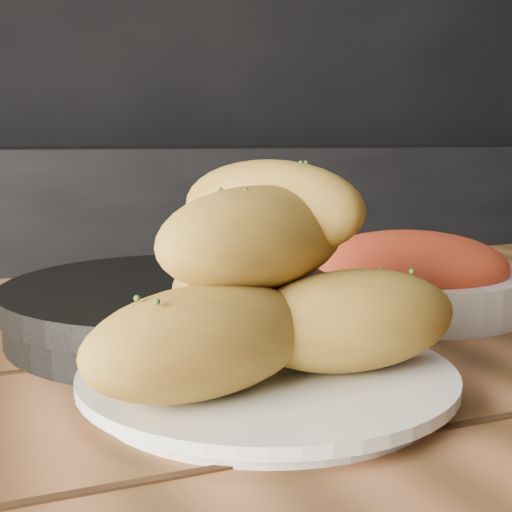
{
  "coord_description": "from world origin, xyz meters",
  "views": [
    {
      "loc": [
        -0.63,
        0.09,
        0.92
      ],
      "look_at": [
        -0.45,
        0.53,
        0.84
      ],
      "focal_mm": 50.0,
      "sensor_mm": 36.0,
      "label": 1
    }
  ],
  "objects_px": {
    "bread_rolls": "(263,282)",
    "bowl": "(409,276)",
    "plate": "(267,379)",
    "skillet": "(187,306)"
  },
  "relations": [
    {
      "from": "plate",
      "to": "skillet",
      "type": "relative_size",
      "value": 0.56
    },
    {
      "from": "skillet",
      "to": "plate",
      "type": "bearing_deg",
      "value": -88.02
    },
    {
      "from": "bread_rolls",
      "to": "skillet",
      "type": "bearing_deg",
      "value": 91.47
    },
    {
      "from": "skillet",
      "to": "bowl",
      "type": "distance_m",
      "value": 0.23
    },
    {
      "from": "bread_rolls",
      "to": "bowl",
      "type": "distance_m",
      "value": 0.28
    },
    {
      "from": "plate",
      "to": "bowl",
      "type": "height_order",
      "value": "bowl"
    },
    {
      "from": "bread_rolls",
      "to": "plate",
      "type": "bearing_deg",
      "value": -62.93
    },
    {
      "from": "bowl",
      "to": "skillet",
      "type": "bearing_deg",
      "value": 179.91
    },
    {
      "from": "skillet",
      "to": "bowl",
      "type": "bearing_deg",
      "value": -0.09
    },
    {
      "from": "plate",
      "to": "bowl",
      "type": "bearing_deg",
      "value": 36.74
    }
  ]
}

